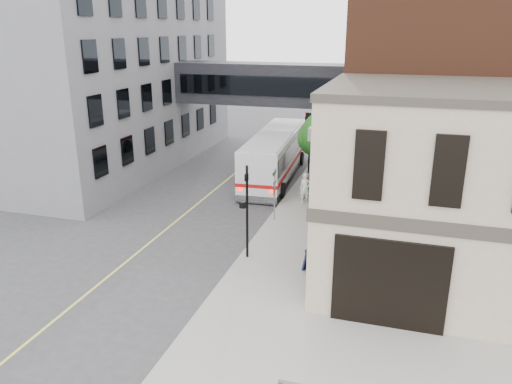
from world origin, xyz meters
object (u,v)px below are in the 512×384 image
Objects in this scene: bus at (275,153)px; sandwich_board at (309,259)px; pedestrian_a at (305,188)px; pedestrian_c at (326,171)px; newspaper_box at (311,194)px; pedestrian_b at (308,187)px.

bus reaches higher than sandwich_board.
pedestrian_c is at bearing 72.69° from pedestrian_a.
pedestrian_a is 0.60m from newspaper_box.
newspaper_box is 1.00× the size of sandwich_board.
bus is 7.45× the size of pedestrian_b.
pedestrian_a is at bearing -105.88° from pedestrian_c.
pedestrian_a is at bearing -57.59° from bus.
newspaper_box is at bearing -44.28° from pedestrian_b.
sandwich_board is at bearing -87.52° from pedestrian_a.
pedestrian_a is 1.12× the size of pedestrian_c.
newspaper_box is at bearing 121.39° from sandwich_board.
bus is 6.25m from newspaper_box.
sandwich_board is (1.40, -13.26, -0.33)m from pedestrian_c.
pedestrian_b is 1.61× the size of newspaper_box.
pedestrian_b is at bearing -53.95° from bus.
bus is 11.99× the size of newspaper_box.
bus is at bearing 161.34° from pedestrian_c.
pedestrian_b is 3.97m from pedestrian_c.
pedestrian_b is 1.61× the size of sandwich_board.
bus reaches higher than pedestrian_c.
pedestrian_c is (3.86, -0.67, -0.85)m from bus.
bus is 6.20m from pedestrian_a.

